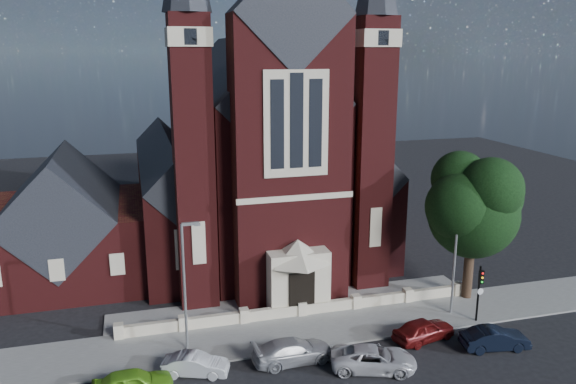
% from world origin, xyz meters
% --- Properties ---
extents(ground, '(120.00, 120.00, 0.00)m').
position_xyz_m(ground, '(0.00, 15.00, 0.00)').
color(ground, black).
rests_on(ground, ground).
extents(pavement_strip, '(60.00, 5.00, 0.12)m').
position_xyz_m(pavement_strip, '(0.00, 4.50, 0.00)').
color(pavement_strip, slate).
rests_on(pavement_strip, ground).
extents(forecourt_paving, '(26.00, 3.00, 0.14)m').
position_xyz_m(forecourt_paving, '(0.00, 8.50, 0.00)').
color(forecourt_paving, slate).
rests_on(forecourt_paving, ground).
extents(forecourt_wall, '(24.00, 0.40, 0.90)m').
position_xyz_m(forecourt_wall, '(0.00, 6.50, 0.00)').
color(forecourt_wall, beige).
rests_on(forecourt_wall, ground).
extents(church, '(20.01, 34.90, 29.20)m').
position_xyz_m(church, '(-0.00, 22.94, 8.19)').
color(church, '#4A1314').
rests_on(church, ground).
extents(parish_hall, '(12.00, 12.20, 10.24)m').
position_xyz_m(parish_hall, '(-16.00, 18.00, 4.01)').
color(parish_hall, '#4A1314').
rests_on(parish_hall, ground).
extents(street_tree, '(6.40, 6.60, 10.70)m').
position_xyz_m(street_tree, '(12.60, 5.71, 6.96)').
color(street_tree, black).
rests_on(street_tree, ground).
extents(street_lamp_left, '(1.16, 0.22, 8.09)m').
position_xyz_m(street_lamp_left, '(-7.91, 4.00, 4.60)').
color(street_lamp_left, gray).
rests_on(street_lamp_left, ground).
extents(street_lamp_right, '(1.16, 0.22, 8.09)m').
position_xyz_m(street_lamp_right, '(10.09, 4.00, 4.60)').
color(street_lamp_right, gray).
rests_on(street_lamp_right, ground).
extents(traffic_signal, '(0.28, 0.42, 4.00)m').
position_xyz_m(traffic_signal, '(11.00, 2.43, 2.58)').
color(traffic_signal, black).
rests_on(traffic_signal, ground).
extents(car_lime_van, '(4.23, 1.85, 1.42)m').
position_xyz_m(car_lime_van, '(-11.20, 0.19, 0.71)').
color(car_lime_van, '#69B524').
rests_on(car_lime_van, ground).
extents(car_silver_a, '(3.93, 2.40, 1.22)m').
position_xyz_m(car_silver_a, '(-7.81, 1.24, 0.61)').
color(car_silver_a, silver).
rests_on(car_silver_a, ground).
extents(car_silver_b, '(4.89, 2.22, 1.39)m').
position_xyz_m(car_silver_b, '(-2.18, 1.06, 0.69)').
color(car_silver_b, '#94969B').
rests_on(car_silver_b, ground).
extents(car_white_suv, '(5.32, 3.67, 1.35)m').
position_xyz_m(car_white_suv, '(2.00, -0.95, 0.68)').
color(car_white_suv, silver).
rests_on(car_white_suv, ground).
extents(car_dark_red, '(4.43, 2.61, 1.42)m').
position_xyz_m(car_dark_red, '(6.41, 1.30, 0.71)').
color(car_dark_red, '#611010').
rests_on(car_dark_red, ground).
extents(car_navy, '(4.27, 2.01, 1.35)m').
position_xyz_m(car_navy, '(10.05, -0.83, 0.68)').
color(car_navy, black).
rests_on(car_navy, ground).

